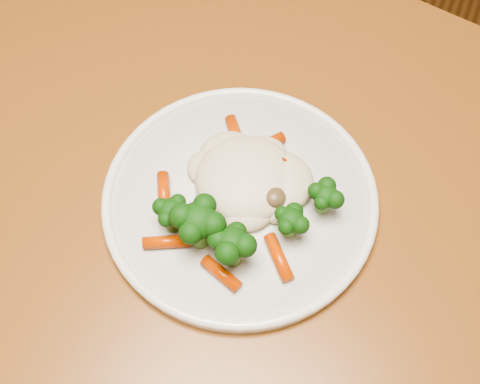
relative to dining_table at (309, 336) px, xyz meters
The scene contains 3 objects.
dining_table is the anchor object (origin of this frame).
plate 0.16m from the dining_table, 146.68° to the left, with size 0.27×0.27×0.01m, color white.
meal 0.18m from the dining_table, 150.27° to the left, with size 0.18×0.18×0.05m.
Camera 1 is at (0.18, -0.15, 1.27)m, focal length 45.00 mm.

